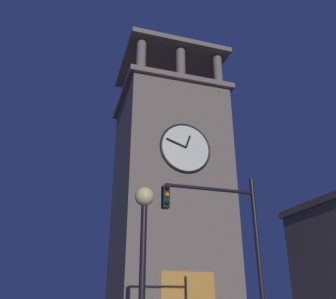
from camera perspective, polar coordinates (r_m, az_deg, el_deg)
clocktower at (r=26.01m, az=0.27°, el=-7.97°), size 7.89×7.48×23.17m
traffic_signal_mid at (r=12.56m, az=9.75°, el=-13.85°), size 3.45×0.41×6.44m
street_lamp at (r=8.12m, az=-3.95°, el=-15.25°), size 0.44×0.44×4.68m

